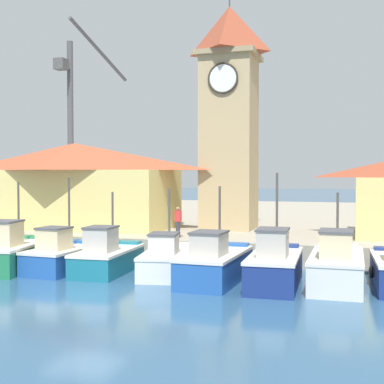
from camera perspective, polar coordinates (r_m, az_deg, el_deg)
ground_plane at (r=20.03m, az=-11.34°, el=-10.95°), size 300.00×300.00×0.00m
quay_wharf at (r=46.27m, az=5.36°, el=-2.91°), size 120.00×40.00×1.13m
fishing_boat_left_inner at (r=26.33m, az=-18.63°, el=-6.16°), size 2.87×5.12×4.07m
fishing_boat_mid_left at (r=25.28m, az=-13.64°, el=-6.63°), size 2.25×4.20×4.29m
fishing_boat_center at (r=24.56m, az=-9.03°, el=-6.85°), size 2.21×4.65×3.63m
fishing_boat_mid_right at (r=23.77m, az=-2.69°, el=-7.23°), size 2.66×4.81×3.82m
fishing_boat_right_inner at (r=22.20m, az=2.46°, el=-7.64°), size 2.28×5.07×3.94m
fishing_boat_right_outer at (r=21.68m, az=8.82°, el=-7.76°), size 2.13×5.02×4.50m
fishing_boat_far_right at (r=22.08m, az=15.17°, el=-7.66°), size 2.15×5.28×3.70m
clock_tower at (r=32.65m, az=3.99°, el=8.56°), size 3.56×3.56×14.99m
warehouse_left at (r=34.29m, az=-12.43°, el=0.82°), size 12.68×6.10×5.26m
port_crane_near at (r=51.21m, az=-12.55°, el=5.28°), size 2.80×10.64×17.89m
dock_worker_near_tower at (r=27.93m, az=-1.50°, el=-3.17°), size 0.34×0.22×1.62m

